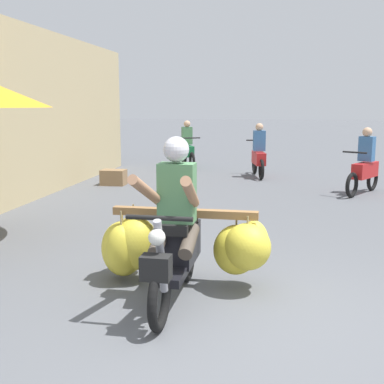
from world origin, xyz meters
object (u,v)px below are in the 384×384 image
(motorbike_main_loaded, at_px, (175,242))
(produce_crate, at_px, (114,177))
(motorbike_distant_far_ahead, at_px, (365,167))
(motorbike_distant_ahead_right, at_px, (259,155))
(motorbike_distant_ahead_left, at_px, (187,148))

(motorbike_main_loaded, relative_size, produce_crate, 3.44)
(motorbike_distant_far_ahead, bearing_deg, motorbike_distant_ahead_right, 137.29)
(motorbike_distant_far_ahead, bearing_deg, motorbike_distant_ahead_left, 139.37)
(motorbike_distant_ahead_right, height_order, motorbike_distant_far_ahead, same)
(motorbike_distant_ahead_right, bearing_deg, motorbike_main_loaded, -94.27)
(motorbike_distant_far_ahead, distance_m, produce_crate, 5.62)
(motorbike_distant_ahead_left, xyz_separation_m, motorbike_distant_ahead_right, (2.17, -1.72, 0.00))
(motorbike_distant_ahead_right, distance_m, motorbike_distant_far_ahead, 3.11)
(motorbike_distant_far_ahead, xyz_separation_m, produce_crate, (-5.60, 0.26, -0.39))
(motorbike_main_loaded, xyz_separation_m, motorbike_distant_far_ahead, (2.89, 6.05, 0.08))
(motorbike_main_loaded, relative_size, motorbike_distant_ahead_right, 1.20)
(motorbike_distant_ahead_right, bearing_deg, motorbike_distant_ahead_left, 141.71)
(motorbike_main_loaded, height_order, motorbike_distant_ahead_right, motorbike_main_loaded)
(motorbike_main_loaded, height_order, motorbike_distant_far_ahead, motorbike_main_loaded)
(motorbike_distant_ahead_left, bearing_deg, produce_crate, -107.83)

